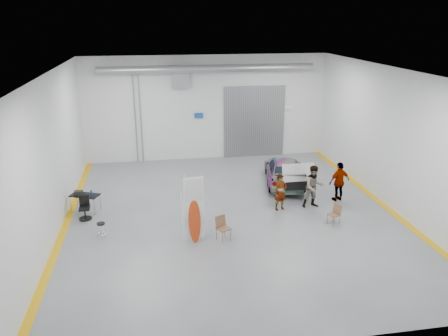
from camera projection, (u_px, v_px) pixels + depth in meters
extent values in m
plane|color=slate|center=(232.00, 214.00, 18.66)|extent=(16.00, 16.00, 0.00)
cube|color=silver|center=(52.00, 155.00, 16.59)|extent=(0.02, 16.00, 6.00)
cube|color=silver|center=(392.00, 139.00, 18.76)|extent=(0.02, 16.00, 6.00)
cube|color=silver|center=(207.00, 108.00, 25.13)|extent=(14.00, 0.02, 6.00)
cube|color=silver|center=(295.00, 242.00, 10.22)|extent=(14.00, 0.02, 6.00)
cube|color=white|center=(233.00, 72.00, 16.69)|extent=(14.00, 16.00, 0.02)
cube|color=gray|center=(254.00, 122.00, 25.78)|extent=(3.60, 0.12, 4.20)
cube|color=gray|center=(180.00, 77.00, 24.23)|extent=(1.00, 0.50, 1.20)
cylinder|color=gray|center=(208.00, 69.00, 23.81)|extent=(11.90, 0.44, 0.44)
cube|color=#134CA0|center=(199.00, 116.00, 25.10)|extent=(0.50, 0.04, 0.30)
cube|color=white|center=(288.00, 107.00, 25.83)|extent=(0.70, 0.04, 0.25)
cylinder|color=gray|center=(141.00, 119.00, 24.62)|extent=(0.08, 0.08, 5.00)
cylinder|color=gray|center=(135.00, 120.00, 24.58)|extent=(0.08, 0.08, 5.00)
cube|color=#D59C0B|center=(65.00, 226.00, 17.59)|extent=(0.30, 16.00, 0.01)
cube|color=#D59C0B|center=(381.00, 203.00, 19.73)|extent=(0.30, 16.00, 0.01)
imported|color=white|center=(284.00, 171.00, 21.95)|extent=(2.71, 4.77, 1.30)
imported|color=#936E50|center=(280.00, 192.00, 18.86)|extent=(0.68, 0.54, 1.62)
imported|color=#446C7D|center=(314.00, 187.00, 19.06)|extent=(0.98, 0.78, 1.92)
imported|color=#A76037|center=(339.00, 182.00, 19.77)|extent=(1.14, 0.68, 1.84)
cube|color=white|center=(194.00, 219.00, 16.12)|extent=(0.77, 0.12, 1.64)
ellipsoid|color=#E75514|center=(194.00, 221.00, 16.07)|extent=(0.48, 0.26, 1.73)
cube|color=white|center=(193.00, 189.00, 15.70)|extent=(0.74, 0.11, 0.86)
cylinder|color=white|center=(185.00, 209.00, 15.92)|extent=(0.02, 0.02, 2.73)
cylinder|color=white|center=(202.00, 207.00, 16.02)|extent=(0.02, 0.02, 2.73)
cube|color=brown|center=(224.00, 229.00, 16.35)|extent=(0.59, 0.58, 0.04)
cube|color=brown|center=(223.00, 220.00, 16.45)|extent=(0.44, 0.29, 0.43)
cube|color=brown|center=(334.00, 215.00, 17.60)|extent=(0.52, 0.53, 0.04)
cube|color=brown|center=(333.00, 208.00, 17.69)|extent=(0.25, 0.40, 0.39)
cylinder|color=black|center=(101.00, 224.00, 16.43)|extent=(0.31, 0.31, 0.05)
torus|color=silver|center=(102.00, 234.00, 16.57)|extent=(0.33, 0.33, 0.02)
cylinder|color=gray|center=(71.00, 207.00, 18.50)|extent=(0.03, 0.03, 0.73)
cylinder|color=gray|center=(98.00, 205.00, 18.68)|extent=(0.03, 0.03, 0.73)
cylinder|color=gray|center=(73.00, 202.00, 18.98)|extent=(0.03, 0.03, 0.73)
cylinder|color=gray|center=(100.00, 200.00, 19.15)|extent=(0.03, 0.03, 0.73)
cube|color=black|center=(85.00, 195.00, 18.70)|extent=(1.36, 1.03, 0.04)
cylinder|color=navy|center=(91.00, 193.00, 18.61)|extent=(0.08, 0.08, 0.22)
cube|color=black|center=(78.00, 193.00, 18.67)|extent=(0.35, 0.22, 0.18)
cylinder|color=black|center=(86.00, 218.00, 18.18)|extent=(0.53, 0.53, 0.04)
cylinder|color=black|center=(85.00, 214.00, 18.10)|extent=(0.06, 0.06, 0.45)
cube|color=black|center=(84.00, 209.00, 18.03)|extent=(0.45, 0.45, 0.07)
cube|color=black|center=(84.00, 200.00, 18.13)|extent=(0.42, 0.07, 0.47)
cube|color=silver|center=(298.00, 171.00, 19.87)|extent=(1.52, 0.92, 0.04)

